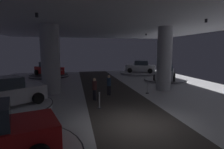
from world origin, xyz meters
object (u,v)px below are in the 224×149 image
display_platform_deep_right (140,73)px  display_platform_far_right (165,80)px  visitor_walking_near (109,84)px  column_right (164,59)px  display_car_far_right (165,72)px  column_left (51,60)px  visitor_walking_far (95,88)px  display_car_mid_left (6,93)px  display_platform_mid_left (7,107)px  display_platform_deep_left (49,76)px  display_car_deep_right (141,67)px  display_car_deep_left (49,69)px

display_platform_deep_right → display_platform_far_right: 6.33m
display_platform_deep_right → visitor_walking_near: 13.21m
column_right → display_car_far_right: 5.08m
display_platform_deep_right → display_car_far_right: bearing=-85.0°
column_right → column_left: (-9.55, 0.77, 0.00)m
display_car_far_right → visitor_walking_far: (-8.73, -6.18, -0.10)m
display_car_mid_left → display_car_far_right: bearing=27.1°
display_car_mid_left → visitor_walking_near: display_car_mid_left is taller
display_platform_mid_left → visitor_walking_far: size_ratio=3.25×
display_platform_deep_left → display_car_deep_right: bearing=-0.5°
display_car_far_right → column_right: bearing=-119.9°
column_right → display_platform_deep_right: 10.88m
display_platform_mid_left → display_car_mid_left: bearing=-144.2°
column_right → display_car_mid_left: bearing=-165.3°
display_car_mid_left → visitor_walking_far: size_ratio=2.80×
display_platform_mid_left → display_car_mid_left: (-0.03, -0.02, 0.88)m
column_left → display_platform_mid_left: bearing=-118.8°
column_left → visitor_walking_far: bearing=-41.3°
display_platform_deep_left → display_car_deep_left: bearing=129.8°
column_left → display_car_deep_left: column_left is taller
display_platform_deep_right → display_platform_mid_left: bearing=-135.0°
display_car_deep_left → display_car_deep_right: (12.88, -0.14, 0.05)m
display_car_mid_left → display_platform_deep_right: 19.09m
display_platform_deep_left → visitor_walking_near: 12.81m
display_car_mid_left → display_car_far_right: 15.78m
display_car_far_right → visitor_walking_near: 8.96m
display_platform_deep_right → display_platform_far_right: bearing=-85.1°
display_platform_mid_left → display_car_far_right: bearing=27.1°
column_left → column_right: bearing=-4.6°
display_platform_deep_left → visitor_walking_far: bearing=-69.6°
column_left → display_platform_deep_right: column_left is taller
column_right → visitor_walking_near: bearing=-170.8°
display_platform_deep_right → visitor_walking_far: 14.91m
display_platform_mid_left → visitor_walking_near: bearing=18.7°
column_right → display_car_deep_left: 15.35m
display_platform_mid_left → visitor_walking_far: bearing=10.7°
column_right → display_car_mid_left: (-11.67, -3.06, -1.73)m
display_car_deep_left → display_car_deep_right: size_ratio=0.96×
display_platform_far_right → display_car_deep_left: bearing=154.3°
display_car_deep_right → display_car_far_right: display_car_deep_right is taller
display_platform_far_right → display_car_far_right: bearing=58.4°
column_left → display_car_far_right: (11.93, 3.36, -1.75)m
column_right → visitor_walking_far: 6.92m
display_car_deep_left → display_platform_deep_right: (12.85, -0.13, -0.85)m
display_car_deep_right → display_platform_deep_left: bearing=179.5°
display_platform_deep_left → visitor_walking_far: size_ratio=3.22×
display_platform_deep_right → visitor_walking_far: bearing=-123.3°
display_platform_deep_left → display_platform_far_right: 14.83m
display_car_deep_left → visitor_walking_far: bearing=-69.6°
display_platform_mid_left → column_right: bearing=14.6°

